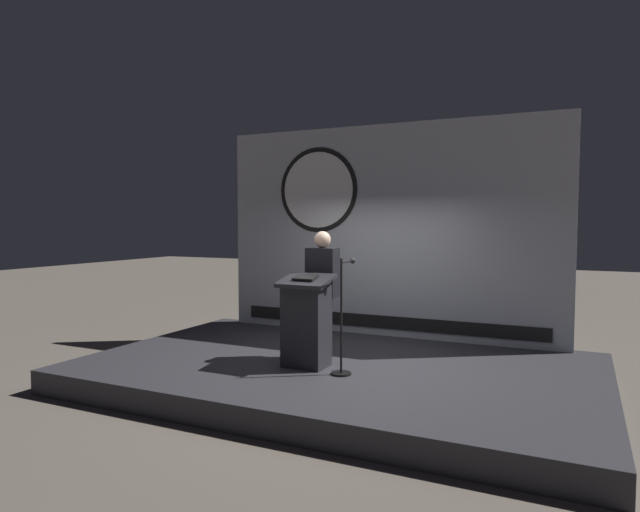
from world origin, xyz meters
name	(u,v)px	position (x,y,z in m)	size (l,w,h in m)	color
ground_plane	(338,384)	(0.00, 0.00, 0.00)	(40.00, 40.00, 0.00)	#6B6056
stage_platform	(338,373)	(0.00, 0.00, 0.15)	(6.40, 4.00, 0.30)	#333338
banner_display	(383,230)	(-0.04, 1.85, 1.96)	(5.47, 0.12, 3.32)	#B2B7C1
podium	(306,322)	(-0.27, -0.39, 0.86)	(0.64, 0.50, 1.15)	#26262B
speaker_person	(322,294)	(-0.27, 0.09, 1.16)	(0.40, 0.26, 1.68)	black
microphone_stand	(343,334)	(0.27, -0.49, 0.77)	(0.24, 0.50, 1.37)	black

